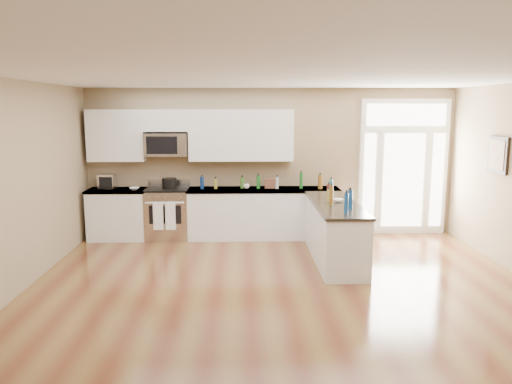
% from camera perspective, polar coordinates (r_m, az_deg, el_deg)
% --- Properties ---
extents(ground, '(8.00, 8.00, 0.00)m').
position_cam_1_polar(ground, '(6.04, 3.90, -14.15)').
color(ground, '#5D2E1A').
extents(room_shell, '(8.00, 8.00, 8.00)m').
position_cam_1_polar(room_shell, '(5.58, 4.10, 2.14)').
color(room_shell, '#917C5C').
rests_on(room_shell, ground).
extents(back_cabinet_left, '(1.10, 0.66, 0.94)m').
position_cam_1_polar(back_cabinet_left, '(9.69, -15.42, -2.62)').
color(back_cabinet_left, white).
rests_on(back_cabinet_left, ground).
extents(back_cabinet_right, '(2.85, 0.66, 0.94)m').
position_cam_1_polar(back_cabinet_right, '(9.42, 0.85, -2.62)').
color(back_cabinet_right, white).
rests_on(back_cabinet_right, ground).
extents(peninsula_cabinet, '(0.69, 2.32, 0.94)m').
position_cam_1_polar(peninsula_cabinet, '(8.13, 8.95, -4.73)').
color(peninsula_cabinet, white).
rests_on(peninsula_cabinet, ground).
extents(upper_cabinet_left, '(1.04, 0.33, 0.95)m').
position_cam_1_polar(upper_cabinet_left, '(9.64, -15.67, 6.24)').
color(upper_cabinet_left, white).
rests_on(upper_cabinet_left, room_shell).
extents(upper_cabinet_right, '(1.94, 0.33, 0.95)m').
position_cam_1_polar(upper_cabinet_right, '(9.35, -1.72, 6.50)').
color(upper_cabinet_right, white).
rests_on(upper_cabinet_right, room_shell).
extents(upper_cabinet_short, '(0.82, 0.33, 0.40)m').
position_cam_1_polar(upper_cabinet_short, '(9.45, -10.21, 8.05)').
color(upper_cabinet_short, white).
rests_on(upper_cabinet_short, room_shell).
extents(microwave, '(0.78, 0.41, 0.42)m').
position_cam_1_polar(microwave, '(9.43, -10.17, 5.37)').
color(microwave, silver).
rests_on(microwave, room_shell).
extents(entry_door, '(1.70, 0.10, 2.60)m').
position_cam_1_polar(entry_door, '(10.02, 16.47, 2.74)').
color(entry_door, white).
rests_on(entry_door, ground).
extents(wall_art_near, '(0.05, 0.58, 0.58)m').
position_cam_1_polar(wall_art_near, '(8.72, 25.91, 3.83)').
color(wall_art_near, black).
rests_on(wall_art_near, room_shell).
extents(kitchen_range, '(0.79, 0.70, 1.08)m').
position_cam_1_polar(kitchen_range, '(9.50, -10.04, -2.40)').
color(kitchen_range, silver).
rests_on(kitchen_range, ground).
extents(stockpot, '(0.36, 0.36, 0.21)m').
position_cam_1_polar(stockpot, '(9.39, -9.88, 1.03)').
color(stockpot, black).
rests_on(stockpot, kitchen_range).
extents(toaster_oven, '(0.33, 0.27, 0.26)m').
position_cam_1_polar(toaster_oven, '(9.76, -16.63, 1.19)').
color(toaster_oven, silver).
rests_on(toaster_oven, back_cabinet_left).
extents(cardboard_box, '(0.21, 0.16, 0.17)m').
position_cam_1_polar(cardboard_box, '(9.38, 1.65, 0.98)').
color(cardboard_box, brown).
rests_on(cardboard_box, back_cabinet_right).
extents(bowl_left, '(0.19, 0.19, 0.04)m').
position_cam_1_polar(bowl_left, '(9.45, -13.73, 0.38)').
color(bowl_left, white).
rests_on(bowl_left, back_cabinet_left).
extents(bowl_peninsula, '(0.17, 0.17, 0.05)m').
position_cam_1_polar(bowl_peninsula, '(8.09, 9.40, -0.96)').
color(bowl_peninsula, white).
rests_on(bowl_peninsula, peninsula_cabinet).
extents(cup_counter, '(0.14, 0.14, 0.09)m').
position_cam_1_polar(cup_counter, '(9.32, -1.09, 0.66)').
color(cup_counter, white).
rests_on(cup_counter, back_cabinet_right).
extents(counter_bottles, '(2.42, 2.41, 0.32)m').
position_cam_1_polar(counter_bottles, '(8.63, 4.60, 0.48)').
color(counter_bottles, '#19591E').
rests_on(counter_bottles, back_cabinet_right).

